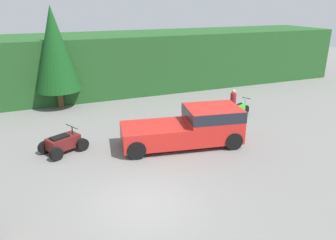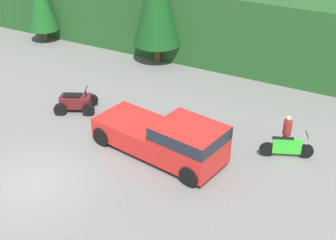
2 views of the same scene
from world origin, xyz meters
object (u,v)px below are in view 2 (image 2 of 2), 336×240
Objects in this scene: dirt_bike at (287,147)px; rider_person at (287,132)px; quad_atv at (76,102)px; pickup_truck_red at (169,138)px.

rider_person reaches higher than dirt_bike.
rider_person is at bearing -18.99° from quad_atv.
dirt_bike is 10.36m from quad_atv.
quad_atv is (-6.04, 1.51, -0.55)m from pickup_truck_red.
pickup_truck_red reaches higher than quad_atv.
dirt_bike is 1.21× the size of rider_person.
pickup_truck_red is 3.51× the size of rider_person.
quad_atv is 10.24m from rider_person.
dirt_bike is 0.90× the size of quad_atv.
rider_person is (4.11, 2.81, -0.06)m from pickup_truck_red.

